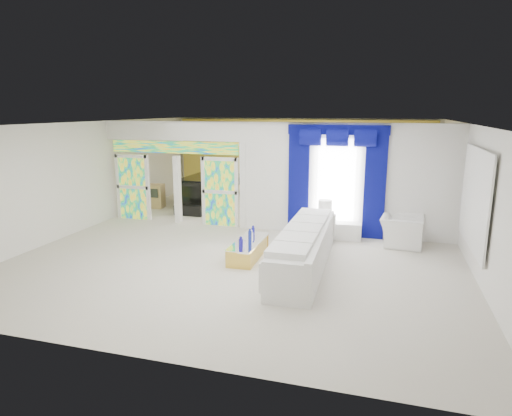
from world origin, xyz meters
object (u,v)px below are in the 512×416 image
(white_sofa, at_px, (304,250))
(armchair, at_px, (402,230))
(coffee_table, at_px, (248,249))
(grand_piano, at_px, (208,191))
(console_table, at_px, (336,230))

(white_sofa, bearing_deg, armchair, 46.77)
(coffee_table, distance_m, grand_piano, 5.90)
(white_sofa, xyz_separation_m, armchair, (2.06, 2.30, -0.02))
(white_sofa, bearing_deg, coffee_table, 166.14)
(grand_piano, bearing_deg, white_sofa, -49.38)
(white_sofa, height_order, grand_piano, grand_piano)
(coffee_table, xyz_separation_m, armchair, (3.41, 2.00, 0.19))
(grand_piano, bearing_deg, armchair, -24.04)
(coffee_table, height_order, grand_piano, grand_piano)
(coffee_table, relative_size, armchair, 1.45)
(console_table, bearing_deg, grand_piano, 148.51)
(console_table, xyz_separation_m, armchair, (1.65, -0.09, 0.15))
(armchair, bearing_deg, coffee_table, 126.40)
(grand_piano, bearing_deg, coffee_table, -57.69)
(coffee_table, bearing_deg, console_table, 49.89)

